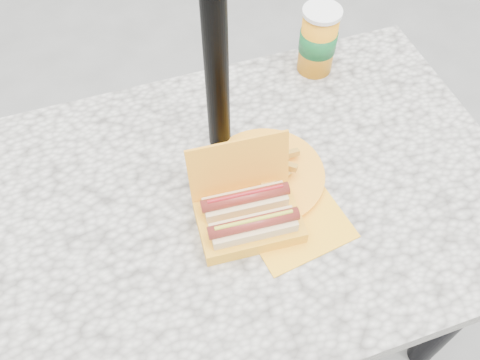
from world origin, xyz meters
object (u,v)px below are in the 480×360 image
object	(u,v)px
fries_plate	(267,177)
soda_cup	(318,41)
hotdog_box	(248,215)
umbrella_pole	(214,14)

from	to	relation	value
fries_plate	soda_cup	bearing A→B (deg)	50.73
fries_plate	soda_cup	world-z (taller)	soda_cup
hotdog_box	fries_plate	distance (m)	0.12
hotdog_box	fries_plate	bearing A→B (deg)	54.31
hotdog_box	umbrella_pole	bearing A→B (deg)	90.90
umbrella_pole	hotdog_box	world-z (taller)	umbrella_pole
umbrella_pole	fries_plate	bearing A→B (deg)	-66.62
umbrella_pole	soda_cup	distance (m)	0.43
umbrella_pole	hotdog_box	distance (m)	0.39
hotdog_box	soda_cup	world-z (taller)	soda_cup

